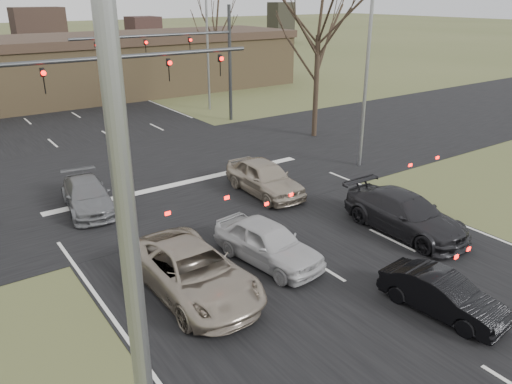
# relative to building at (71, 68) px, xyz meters

# --- Properties ---
(ground) EXTENTS (360.00, 360.00, 0.00)m
(ground) POSITION_rel_building_xyz_m (-2.00, -38.00, -2.67)
(ground) COLOR #4C532C
(ground) RESTS_ON ground
(road_main) EXTENTS (14.00, 300.00, 0.02)m
(road_main) POSITION_rel_building_xyz_m (-2.00, 22.00, -2.66)
(road_main) COLOR black
(road_main) RESTS_ON ground
(road_cross) EXTENTS (200.00, 14.00, 0.02)m
(road_cross) POSITION_rel_building_xyz_m (-2.00, -23.00, -2.65)
(road_cross) COLOR black
(road_cross) RESTS_ON ground
(building) EXTENTS (42.40, 10.40, 5.30)m
(building) POSITION_rel_building_xyz_m (0.00, 0.00, 0.00)
(building) COLOR olive
(building) RESTS_ON ground
(mast_arm_near) EXTENTS (12.12, 0.24, 8.00)m
(mast_arm_near) POSITION_rel_building_xyz_m (-7.23, -25.00, 2.41)
(mast_arm_near) COLOR #383A3D
(mast_arm_near) RESTS_ON ground
(mast_arm_far) EXTENTS (11.12, 0.24, 8.00)m
(mast_arm_far) POSITION_rel_building_xyz_m (4.18, -15.00, 2.35)
(mast_arm_far) COLOR #383A3D
(mast_arm_far) RESTS_ON ground
(streetlight_left) EXTENTS (2.34, 0.25, 10.00)m
(streetlight_left) POSITION_rel_building_xyz_m (-10.82, -42.00, 2.92)
(streetlight_left) COLOR gray
(streetlight_left) RESTS_ON ground
(streetlight_right_near) EXTENTS (2.34, 0.25, 10.00)m
(streetlight_right_near) POSITION_rel_building_xyz_m (6.82, -28.00, 2.92)
(streetlight_right_near) COLOR gray
(streetlight_right_near) RESTS_ON ground
(streetlight_right_far) EXTENTS (2.34, 0.25, 10.00)m
(streetlight_right_far) POSITION_rel_building_xyz_m (7.32, -11.00, 2.92)
(streetlight_right_far) COLOR gray
(streetlight_right_far) RESTS_ON ground
(tree_right_far) EXTENTS (5.40, 5.40, 9.00)m
(tree_right_far) POSITION_rel_building_xyz_m (13.00, -3.00, 4.29)
(tree_right_far) COLOR black
(tree_right_far) RESTS_ON ground
(car_silver_suv) EXTENTS (2.59, 5.46, 1.51)m
(car_silver_suv) POSITION_rel_building_xyz_m (-6.28, -33.84, -1.91)
(car_silver_suv) COLOR gray
(car_silver_suv) RESTS_ON ground
(car_white_sedan) EXTENTS (2.30, 4.48, 1.46)m
(car_white_sedan) POSITION_rel_building_xyz_m (-3.25, -33.57, -1.93)
(car_white_sedan) COLOR #B8B8BA
(car_white_sedan) RESTS_ON ground
(car_black_hatch) EXTENTS (1.65, 3.75, 1.20)m
(car_black_hatch) POSITION_rel_building_xyz_m (-0.90, -38.86, -2.07)
(car_black_hatch) COLOR black
(car_black_hatch) RESTS_ON ground
(car_charcoal_sedan) EXTENTS (2.14, 5.23, 1.52)m
(car_charcoal_sedan) POSITION_rel_building_xyz_m (2.49, -34.73, -1.91)
(car_charcoal_sedan) COLOR black
(car_charcoal_sedan) RESTS_ON ground
(car_grey_ahead) EXTENTS (2.37, 4.62, 1.28)m
(car_grey_ahead) POSITION_rel_building_xyz_m (-6.90, -25.50, -2.02)
(car_grey_ahead) COLOR slate
(car_grey_ahead) RESTS_ON ground
(car_silver_ahead) EXTENTS (2.04, 4.70, 1.58)m
(car_silver_ahead) POSITION_rel_building_xyz_m (0.39, -28.36, -1.88)
(car_silver_ahead) COLOR #AA9D89
(car_silver_ahead) RESTS_ON ground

